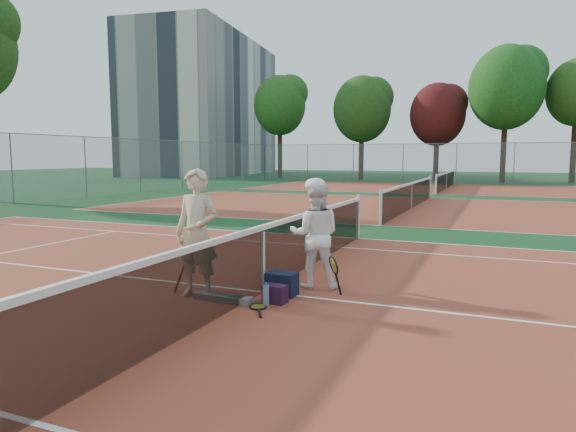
{
  "coord_description": "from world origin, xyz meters",
  "views": [
    {
      "loc": [
        3.24,
        -6.79,
        2.03
      ],
      "look_at": [
        0.0,
        0.98,
        1.05
      ],
      "focal_mm": 32.0,
      "sensor_mm": 36.0,
      "label": 1
    }
  ],
  "objects": [
    {
      "name": "net_cover_canvas",
      "position": [
        -0.31,
        -0.65,
        0.05
      ],
      "size": [
        0.91,
        0.26,
        0.09
      ],
      "primitive_type": "cube",
      "rotation": [
        0.0,
        0.0,
        -0.06
      ],
      "color": "#65605C",
      "rests_on": "ground"
    },
    {
      "name": "player_a",
      "position": [
        -0.78,
        -0.56,
        0.93
      ],
      "size": [
        0.68,
        0.46,
        1.86
      ],
      "primitive_type": "imported",
      "rotation": [
        0.0,
        0.0,
        0.02
      ],
      "color": "beige",
      "rests_on": "ground"
    },
    {
      "name": "racket_black_held",
      "position": [
        1.03,
        0.23,
        0.29
      ],
      "size": [
        0.32,
        0.33,
        0.59
      ],
      "primitive_type": null,
      "rotation": [
        0.0,
        0.0,
        3.9
      ],
      "color": "black",
      "rests_on": "ground"
    },
    {
      "name": "court_far_b",
      "position": [
        0.0,
        27.0,
        0.0
      ],
      "size": [
        23.77,
        10.97,
        0.01
      ],
      "primitive_type": "cube",
      "color": "brown",
      "rests_on": "ground"
    },
    {
      "name": "net_far_a",
      "position": [
        0.0,
        13.5,
        0.51
      ],
      "size": [
        0.1,
        10.98,
        1.02
      ],
      "primitive_type": null,
      "color": "black",
      "rests_on": "ground"
    },
    {
      "name": "tree_back_1",
      "position": [
        -8.15,
        37.05,
        6.03
      ],
      "size": [
        4.95,
        4.95,
        8.9
      ],
      "color": "#382314",
      "rests_on": "ground"
    },
    {
      "name": "racket_spare",
      "position": [
        0.28,
        -0.74,
        0.01
      ],
      "size": [
        0.53,
        0.65,
        0.03
      ],
      "primitive_type": null,
      "rotation": [
        0.0,
        0.0,
        2.1
      ],
      "color": "black",
      "rests_on": "ground"
    },
    {
      "name": "racket_red",
      "position": [
        -1.06,
        -0.47,
        0.29
      ],
      "size": [
        0.34,
        0.35,
        0.57
      ],
      "primitive_type": null,
      "rotation": [
        0.0,
        0.0,
        0.52
      ],
      "color": "maroon",
      "rests_on": "ground"
    },
    {
      "name": "tree_back_3",
      "position": [
        3.24,
        36.57,
        7.22
      ],
      "size": [
        5.6,
        5.6,
        10.47
      ],
      "color": "#382314",
      "rests_on": "ground"
    },
    {
      "name": "court_main",
      "position": [
        0.0,
        0.0,
        0.0
      ],
      "size": [
        23.77,
        10.97,
        0.01
      ],
      "primitive_type": "cube",
      "color": "brown",
      "rests_on": "ground"
    },
    {
      "name": "fence_back",
      "position": [
        0.0,
        34.0,
        1.5
      ],
      "size": [
        32.0,
        0.06,
        3.0
      ],
      "primitive_type": null,
      "color": "slate",
      "rests_on": "ground"
    },
    {
      "name": "water_bottle",
      "position": [
        0.36,
        -0.66,
        0.15
      ],
      "size": [
        0.09,
        0.09,
        0.3
      ],
      "primitive_type": "cylinder",
      "color": "silver",
      "rests_on": "ground"
    },
    {
      "name": "player_b",
      "position": [
        0.61,
        0.6,
        0.82
      ],
      "size": [
        0.94,
        0.83,
        1.64
      ],
      "primitive_type": "imported",
      "rotation": [
        0.0,
        0.0,
        3.44
      ],
      "color": "white",
      "rests_on": "ground"
    },
    {
      "name": "ground",
      "position": [
        0.0,
        0.0,
        0.0
      ],
      "size": [
        130.0,
        130.0,
        0.0
      ],
      "primitive_type": "plane",
      "color": "#0F3919",
      "rests_on": "ground"
    },
    {
      "name": "apartment_block",
      "position": [
        -28.0,
        44.0,
        7.5
      ],
      "size": [
        12.96,
        23.18,
        15.0
      ],
      "primitive_type": "cube",
      "rotation": [
        0.0,
        0.0,
        0.14
      ],
      "color": "beige",
      "rests_on": "ground"
    },
    {
      "name": "tree_back_0",
      "position": [
        -16.17,
        37.75,
        6.7
      ],
      "size": [
        4.82,
        4.82,
        9.5
      ],
      "color": "#382314",
      "rests_on": "ground"
    },
    {
      "name": "tree_back_maroon",
      "position": [
        -1.93,
        37.75,
        5.44
      ],
      "size": [
        4.52,
        4.52,
        8.07
      ],
      "color": "#382314",
      "rests_on": "ground"
    },
    {
      "name": "net_far_b",
      "position": [
        0.0,
        27.0,
        0.51
      ],
      "size": [
        0.1,
        10.98,
        1.02
      ],
      "primitive_type": null,
      "color": "black",
      "rests_on": "ground"
    },
    {
      "name": "court_far_a",
      "position": [
        0.0,
        13.5,
        0.0
      ],
      "size": [
        23.77,
        10.97,
        0.01
      ],
      "primitive_type": "cube",
      "color": "brown",
      "rests_on": "ground"
    },
    {
      "name": "net_main",
      "position": [
        0.0,
        0.0,
        0.51
      ],
      "size": [
        0.1,
        10.98,
        1.02
      ],
      "primitive_type": null,
      "color": "black",
      "rests_on": "ground"
    },
    {
      "name": "sports_bag_navy",
      "position": [
        0.33,
        -0.05,
        0.17
      ],
      "size": [
        0.44,
        0.31,
        0.34
      ],
      "primitive_type": "cube",
      "rotation": [
        0.0,
        0.0,
        -0.05
      ],
      "color": "black",
      "rests_on": "ground"
    },
    {
      "name": "sports_bag_purple",
      "position": [
        0.4,
        -0.44,
        0.13
      ],
      "size": [
        0.33,
        0.24,
        0.25
      ],
      "primitive_type": "cube",
      "rotation": [
        0.0,
        0.0,
        -0.09
      ],
      "color": "black",
      "rests_on": "ground"
    }
  ]
}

